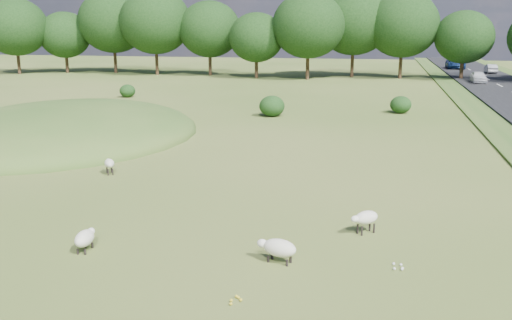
{
  "coord_description": "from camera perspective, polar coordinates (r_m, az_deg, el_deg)",
  "views": [
    {
      "loc": [
        7.2,
        -19.63,
        6.73
      ],
      "look_at": [
        2.0,
        4.0,
        1.0
      ],
      "focal_mm": 40.0,
      "sensor_mm": 36.0,
      "label": 1
    }
  ],
  "objects": [
    {
      "name": "sheep_4",
      "position": [
        16.71,
        2.25,
        -8.77
      ],
      "size": [
        1.29,
        0.79,
        0.72
      ],
      "rotation": [
        0.0,
        0.0,
        2.89
      ],
      "color": "beige",
      "rests_on": "ground"
    },
    {
      "name": "mound",
      "position": [
        37.61,
        -18.55,
        2.32
      ],
      "size": [
        16.0,
        20.0,
        4.0
      ],
      "primitive_type": "ellipsoid",
      "color": "#33561E",
      "rests_on": "ground"
    },
    {
      "name": "treeline",
      "position": [
        75.52,
        6.29,
        13.13
      ],
      "size": [
        96.28,
        14.66,
        11.7
      ],
      "color": "black",
      "rests_on": "ground"
    },
    {
      "name": "sheep_3",
      "position": [
        27.22,
        -14.46,
        -0.34
      ],
      "size": [
        0.81,
        1.0,
        0.72
      ],
      "rotation": [
        0.0,
        0.0,
        2.15
      ],
      "color": "beige",
      "rests_on": "ground"
    },
    {
      "name": "sheep_1",
      "position": [
        18.29,
        -16.74,
        -7.48
      ],
      "size": [
        0.58,
        1.15,
        0.65
      ],
      "rotation": [
        0.0,
        0.0,
        1.67
      ],
      "color": "beige",
      "rests_on": "ground"
    },
    {
      "name": "car_1",
      "position": [
        86.32,
        22.43,
        8.44
      ],
      "size": [
        1.29,
        3.7,
        1.22
      ],
      "primitive_type": "imported",
      "rotation": [
        0.0,
        0.0,
        3.14
      ],
      "color": "#9A9BA1",
      "rests_on": "road"
    },
    {
      "name": "car_0",
      "position": [
        71.42,
        21.34,
        7.76
      ],
      "size": [
        1.58,
        3.92,
        1.34
      ],
      "primitive_type": "imported",
      "color": "white",
      "rests_on": "road"
    },
    {
      "name": "ground",
      "position": [
        40.84,
        2.09,
        3.83
      ],
      "size": [
        160.0,
        160.0,
        0.0
      ],
      "primitive_type": "plane",
      "color": "#3B5B1C",
      "rests_on": "ground"
    },
    {
      "name": "shrubs",
      "position": [
        46.31,
        1.51,
        5.86
      ],
      "size": [
        26.85,
        10.29,
        1.58
      ],
      "color": "black",
      "rests_on": "ground"
    },
    {
      "name": "sheep_2",
      "position": [
        19.23,
        10.9,
        -5.71
      ],
      "size": [
        1.02,
        0.96,
        0.77
      ],
      "rotation": [
        0.0,
        0.0,
        3.86
      ],
      "color": "beige",
      "rests_on": "ground"
    },
    {
      "name": "car_4",
      "position": [
        93.49,
        19.33,
        9.09
      ],
      "size": [
        2.55,
        5.53,
        1.54
      ],
      "primitive_type": "imported",
      "color": "navy",
      "rests_on": "road"
    }
  ]
}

